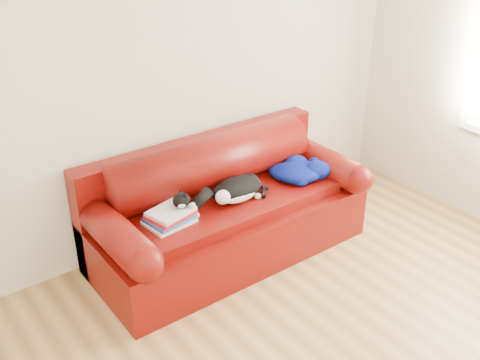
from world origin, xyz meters
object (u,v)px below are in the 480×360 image
object	(u,v)px
sofa_base	(229,226)
book_stack	(170,216)
blanket	(299,170)
cat	(237,190)

from	to	relation	value
sofa_base	book_stack	bearing A→B (deg)	-173.43
book_stack	blanket	distance (m)	1.17
book_stack	cat	distance (m)	0.56
blanket	cat	bearing A→B (deg)	179.61
blanket	sofa_base	bearing A→B (deg)	172.48
cat	blanket	xyz separation A→B (m)	(0.61, -0.00, -0.02)
book_stack	cat	xyz separation A→B (m)	(0.56, -0.02, 0.03)
cat	blanket	world-z (taller)	cat
sofa_base	book_stack	world-z (taller)	book_stack
sofa_base	book_stack	distance (m)	0.62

